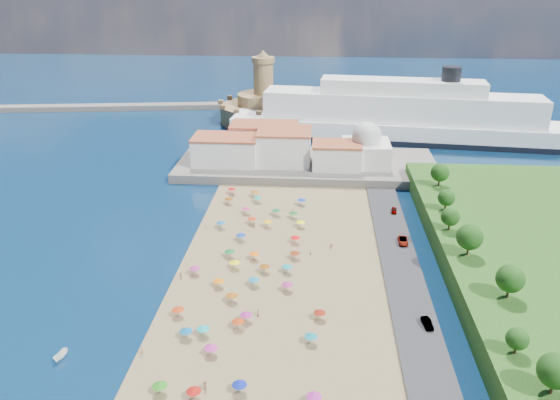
{
  "coord_description": "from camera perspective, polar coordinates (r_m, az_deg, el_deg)",
  "views": [
    {
      "loc": [
        14.04,
        -109.23,
        64.37
      ],
      "look_at": [
        4.0,
        25.0,
        8.0
      ],
      "focal_mm": 35.0,
      "sensor_mm": 36.0,
      "label": 1
    }
  ],
  "objects": [
    {
      "name": "hillside_trees",
      "position": [
        122.4,
        20.19,
        -5.17
      ],
      "size": [
        12.63,
        108.62,
        7.44
      ],
      "color": "#382314",
      "rests_on": "hillside"
    },
    {
      "name": "jetty",
      "position": [
        227.72,
        -2.47,
        6.6
      ],
      "size": [
        18.0,
        70.0,
        2.4
      ],
      "primitive_type": "cube",
      "color": "#59544C",
      "rests_on": "ground"
    },
    {
      "name": "beach_parasols",
      "position": [
        117.13,
        -3.82,
        -9.42
      ],
      "size": [
        31.12,
        114.73,
        2.2
      ],
      "color": "gray",
      "rests_on": "beach"
    },
    {
      "name": "fortress",
      "position": [
        255.2,
        -1.71,
        9.65
      ],
      "size": [
        40.0,
        40.0,
        32.4
      ],
      "color": "#A78353",
      "rests_on": "ground"
    },
    {
      "name": "ground",
      "position": [
        127.56,
        -2.65,
        -7.61
      ],
      "size": [
        700.0,
        700.0,
        0.0
      ],
      "primitive_type": "plane",
      "color": "#071938",
      "rests_on": "ground"
    },
    {
      "name": "waterfront_buildings",
      "position": [
        192.16,
        -1.02,
        5.62
      ],
      "size": [
        57.0,
        29.0,
        11.0
      ],
      "color": "silver",
      "rests_on": "terrace"
    },
    {
      "name": "domed_building",
      "position": [
        189.22,
        8.97,
        5.42
      ],
      "size": [
        16.0,
        16.0,
        15.0
      ],
      "color": "silver",
      "rests_on": "terrace"
    },
    {
      "name": "breakwater",
      "position": [
        296.86,
        -20.8,
        9.0
      ],
      "size": [
        199.03,
        34.77,
        2.6
      ],
      "primitive_type": "cube",
      "rotation": [
        0.0,
        0.0,
        0.14
      ],
      "color": "#59544C",
      "rests_on": "ground"
    },
    {
      "name": "beachgoers",
      "position": [
        125.53,
        -3.14,
        -7.58
      ],
      "size": [
        35.69,
        98.09,
        1.89
      ],
      "color": "tan",
      "rests_on": "beach"
    },
    {
      "name": "parked_cars",
      "position": [
        128.59,
        13.65,
        -7.32
      ],
      "size": [
        2.64,
        85.15,
        1.43
      ],
      "color": "gray",
      "rests_on": "promenade"
    },
    {
      "name": "terrace",
      "position": [
        192.81,
        2.85,
        3.66
      ],
      "size": [
        90.0,
        36.0,
        3.0
      ],
      "primitive_type": "cube",
      "color": "#59544C",
      "rests_on": "ground"
    },
    {
      "name": "cruise_ship",
      "position": [
        230.59,
        12.4,
        8.3
      ],
      "size": [
        140.53,
        34.4,
        30.4
      ],
      "color": "black",
      "rests_on": "ground"
    }
  ]
}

